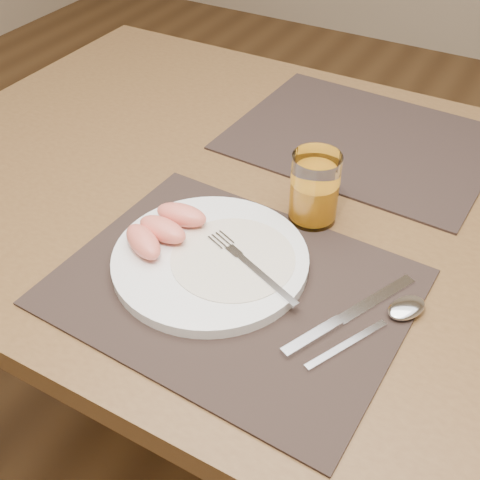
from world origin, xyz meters
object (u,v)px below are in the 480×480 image
table (299,242)px  placemat_far (362,139)px  juice_glass (314,191)px  knife (340,321)px  plate (210,260)px  spoon (398,313)px  placemat_near (233,287)px  fork (245,261)px

table → placemat_far: 0.24m
table → juice_glass: 0.14m
table → knife: bearing=-55.0°
plate → spoon: 0.26m
placemat_far → juice_glass: 0.26m
plate → knife: 0.20m
plate → placemat_near: bearing=-25.0°
placemat_near → spoon: spoon is taller
spoon → juice_glass: juice_glass is taller
placemat_far → plate: bearing=-98.8°
placemat_far → plate: (-0.06, -0.42, 0.01)m
table → fork: 0.21m
plate → juice_glass: juice_glass is taller
fork → spoon: fork is taller
plate → fork: size_ratio=1.61×
plate → juice_glass: 0.19m
table → spoon: 0.28m
spoon → juice_glass: bearing=143.4°
table → placemat_near: bearing=-90.3°
plate → spoon: (0.26, 0.03, -0.00)m
placemat_far → plate: plate is taller
placemat_near → placemat_far: 0.44m
table → knife: (0.15, -0.21, 0.09)m
table → spoon: spoon is taller
placemat_far → spoon: (0.19, -0.38, 0.01)m
placemat_near → plate: bearing=155.0°
juice_glass → placemat_far: bearing=93.3°
placemat_near → spoon: size_ratio=2.49×
spoon → knife: bearing=-143.0°
table → knife: size_ratio=6.79×
fork → spoon: size_ratio=0.93×
knife → spoon: 0.07m
placemat_near → fork: 0.04m
placemat_far → juice_glass: size_ratio=4.14×
placemat_near → fork: (0.00, 0.03, 0.02)m
plate → fork: 0.05m
table → fork: size_ratio=8.36×
fork → knife: 0.15m
placemat_near → placemat_far: (0.02, 0.44, 0.00)m
table → spoon: bearing=-38.6°
placemat_near → fork: bearing=90.0°
plate → fork: (0.05, 0.01, 0.01)m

